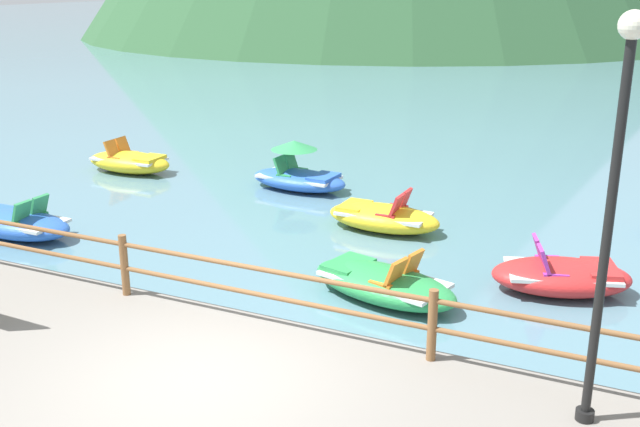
# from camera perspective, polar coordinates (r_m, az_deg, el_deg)

# --- Properties ---
(ground_plane) EXTENTS (200.00, 200.00, 0.00)m
(ground_plane) POSITION_cam_1_polar(r_m,az_deg,el_deg) (47.12, 19.47, 10.70)
(ground_plane) COLOR slate
(dock_railing) EXTENTS (23.92, 0.12, 0.95)m
(dock_railing) POSITION_cam_1_polar(r_m,az_deg,el_deg) (10.23, -4.32, -5.48)
(dock_railing) COLOR brown
(dock_railing) RESTS_ON promenade_dock
(lamp_post) EXTENTS (0.28, 0.28, 4.31)m
(lamp_post) POSITION_cam_1_polar(r_m,az_deg,el_deg) (7.87, 21.45, 1.60)
(lamp_post) COLOR black
(lamp_post) RESTS_ON promenade_dock
(pedal_boat_0) EXTENTS (2.42, 1.16, 0.85)m
(pedal_boat_0) POSITION_cam_1_polar(r_m,az_deg,el_deg) (16.06, -22.03, -0.72)
(pedal_boat_0) COLOR blue
(pedal_boat_0) RESTS_ON ground
(pedal_boat_2) EXTENTS (2.81, 1.78, 0.85)m
(pedal_boat_2) POSITION_cam_1_polar(r_m,az_deg,el_deg) (12.12, 4.84, -5.30)
(pedal_boat_2) COLOR green
(pedal_boat_2) RESTS_ON ground
(pedal_boat_3) EXTENTS (2.40, 1.20, 0.87)m
(pedal_boat_3) POSITION_cam_1_polar(r_m,az_deg,el_deg) (15.31, 4.84, -0.26)
(pedal_boat_3) COLOR yellow
(pedal_boat_3) RESTS_ON ground
(pedal_boat_4) EXTENTS (2.44, 1.15, 0.88)m
(pedal_boat_4) POSITION_cam_1_polar(r_m,az_deg,el_deg) (20.42, -14.34, 3.86)
(pedal_boat_4) COLOR yellow
(pedal_boat_4) RESTS_ON ground
(pedal_boat_5) EXTENTS (2.56, 1.35, 1.21)m
(pedal_boat_5) POSITION_cam_1_polar(r_m,az_deg,el_deg) (18.16, -1.65, 3.01)
(pedal_boat_5) COLOR blue
(pedal_boat_5) RESTS_ON ground
(pedal_boat_7) EXTENTS (2.53, 1.91, 0.87)m
(pedal_boat_7) POSITION_cam_1_polar(r_m,az_deg,el_deg) (12.94, 17.99, -4.55)
(pedal_boat_7) COLOR red
(pedal_boat_7) RESTS_ON ground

